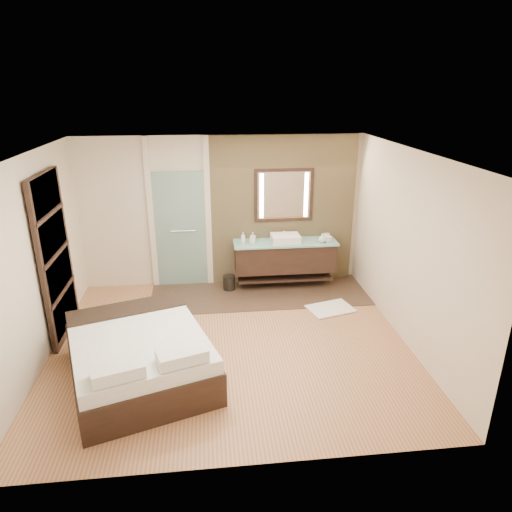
{
  "coord_description": "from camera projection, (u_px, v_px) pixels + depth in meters",
  "views": [
    {
      "loc": [
        -0.27,
        -5.69,
        3.5
      ],
      "look_at": [
        0.43,
        0.6,
        1.11
      ],
      "focal_mm": 32.0,
      "sensor_mm": 36.0,
      "label": 1
    }
  ],
  "objects": [
    {
      "name": "cup",
      "position": [
        326.0,
        236.0,
        8.26
      ],
      "size": [
        0.14,
        0.14,
        0.1
      ],
      "primitive_type": "imported",
      "rotation": [
        0.0,
        0.0,
        0.08
      ],
      "color": "silver",
      "rests_on": "vanity"
    },
    {
      "name": "soap_bottle_a",
      "position": [
        243.0,
        238.0,
        8.04
      ],
      "size": [
        0.1,
        0.1,
        0.2
      ],
      "primitive_type": "imported",
      "rotation": [
        0.0,
        0.0,
        0.32
      ],
      "color": "white",
      "rests_on": "vanity"
    },
    {
      "name": "mirror_unit",
      "position": [
        284.0,
        195.0,
        8.09
      ],
      "size": [
        1.06,
        0.04,
        0.96
      ],
      "color": "black",
      "rests_on": "stone_wall"
    },
    {
      "name": "frosted_door",
      "position": [
        180.0,
        225.0,
        8.12
      ],
      "size": [
        1.1,
        0.12,
        2.7
      ],
      "color": "silver",
      "rests_on": "floor"
    },
    {
      "name": "shoji_partition",
      "position": [
        55.0,
        257.0,
        6.44
      ],
      "size": [
        0.06,
        1.2,
        2.4
      ],
      "color": "black",
      "rests_on": "floor"
    },
    {
      "name": "tissue_box",
      "position": [
        327.0,
        239.0,
        8.13
      ],
      "size": [
        0.15,
        0.15,
        0.1
      ],
      "primitive_type": "cube",
      "rotation": [
        0.0,
        0.0,
        0.36
      ],
      "color": "silver",
      "rests_on": "vanity"
    },
    {
      "name": "bed",
      "position": [
        139.0,
        356.0,
        5.7
      ],
      "size": [
        2.13,
        2.38,
        0.76
      ],
      "rotation": [
        0.0,
        0.0,
        0.32
      ],
      "color": "black",
      "rests_on": "floor"
    },
    {
      "name": "tile_strip",
      "position": [
        259.0,
        294.0,
        8.1
      ],
      "size": [
        3.8,
        1.3,
        0.01
      ],
      "primitive_type": "cube",
      "color": "#3D2821",
      "rests_on": "floor"
    },
    {
      "name": "stone_wall",
      "position": [
        283.0,
        211.0,
        8.25
      ],
      "size": [
        2.6,
        0.08,
        2.7
      ],
      "primitive_type": "cube",
      "color": "tan",
      "rests_on": "floor"
    },
    {
      "name": "waste_bin",
      "position": [
        229.0,
        283.0,
        8.24
      ],
      "size": [
        0.22,
        0.22,
        0.27
      ],
      "primitive_type": "cylinder",
      "rotation": [
        0.0,
        0.0,
        -0.04
      ],
      "color": "black",
      "rests_on": "floor"
    },
    {
      "name": "floor",
      "position": [
        231.0,
        344.0,
        6.56
      ],
      "size": [
        5.0,
        5.0,
        0.0
      ],
      "primitive_type": "plane",
      "color": "#935B3D",
      "rests_on": "ground"
    },
    {
      "name": "bath_mat",
      "position": [
        331.0,
        309.0,
        7.55
      ],
      "size": [
        0.83,
        0.67,
        0.02
      ],
      "primitive_type": "cube",
      "rotation": [
        0.0,
        0.0,
        0.27
      ],
      "color": "white",
      "rests_on": "floor"
    },
    {
      "name": "vanity",
      "position": [
        285.0,
        256.0,
        8.25
      ],
      "size": [
        1.85,
        0.55,
        0.88
      ],
      "color": "black",
      "rests_on": "stone_wall"
    },
    {
      "name": "soap_bottle_c",
      "position": [
        322.0,
        238.0,
        8.07
      ],
      "size": [
        0.14,
        0.14,
        0.16
      ],
      "primitive_type": "imported",
      "rotation": [
        0.0,
        0.0,
        -0.08
      ],
      "color": "#BBECE9",
      "rests_on": "vanity"
    },
    {
      "name": "soap_bottle_b",
      "position": [
        253.0,
        238.0,
        8.05
      ],
      "size": [
        0.11,
        0.11,
        0.19
      ],
      "primitive_type": "imported",
      "rotation": [
        0.0,
        0.0,
        -0.33
      ],
      "color": "#B2B2B2",
      "rests_on": "vanity"
    }
  ]
}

